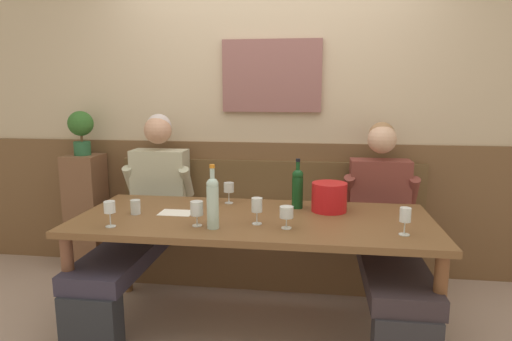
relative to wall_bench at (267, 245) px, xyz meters
The scene contains 20 objects.
ground_plane 0.88m from the wall_bench, 90.00° to the right, with size 6.80×6.80×0.02m, color tan.
room_wall_back 1.15m from the wall_bench, 89.97° to the left, with size 6.80×0.12×2.80m.
wood_wainscot_panel 0.34m from the wall_bench, 90.00° to the left, with size 6.80×0.03×1.09m, color brown.
wall_bench is the anchor object (origin of this frame).
dining_table 0.84m from the wall_bench, 90.00° to the right, with size 2.18×0.90×0.74m.
person_right_seat 1.01m from the wall_bench, 155.64° to the right, with size 0.54×1.37×1.32m.
person_center_right_seat 1.00m from the wall_bench, 25.74° to the right, with size 0.54×1.36×1.28m.
ice_bucket 0.90m from the wall_bench, 49.45° to the right, with size 0.23×0.23×0.19m, color red.
wine_bottle_clear_water 0.82m from the wall_bench, 62.32° to the right, with size 0.07×0.07×0.33m.
wine_bottle_amber_mid 1.19m from the wall_bench, 100.91° to the right, with size 0.07×0.07×0.37m.
wine_glass_mid_right 1.43m from the wall_bench, 126.53° to the right, with size 0.06×0.06×0.15m.
wine_glass_near_bucket 0.74m from the wall_bench, 116.44° to the right, with size 0.07×0.07×0.15m.
wine_glass_right_end 1.11m from the wall_bench, 77.00° to the right, with size 0.08×0.08×0.13m.
wine_glass_by_bottle 1.41m from the wall_bench, 48.66° to the right, with size 0.06×0.06×0.15m.
wine_glass_center_front 1.15m from the wall_bench, 106.93° to the right, with size 0.07×0.07×0.14m.
wine_glass_left_end 1.05m from the wall_bench, 87.31° to the right, with size 0.06×0.06×0.16m.
water_tumbler_left 1.19m from the wall_bench, 133.59° to the right, with size 0.06×0.06×0.09m, color silver.
tasting_sheet_left_guest 0.99m from the wall_bench, 124.66° to the right, with size 0.21×0.15×0.00m, color white.
corner_pedestal 1.56m from the wall_bench, behind, with size 0.28×0.28×0.98m, color brown.
potted_plant 1.79m from the wall_bench, behind, with size 0.20×0.20×0.36m.
Camera 1 is at (0.37, -2.50, 1.50)m, focal length 30.76 mm.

